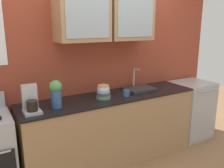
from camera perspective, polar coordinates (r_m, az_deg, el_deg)
The scene contains 9 objects.
ground_plane at distance 3.42m, azimuth -0.01°, elevation -17.80°, with size 10.00×10.00×0.00m, color #936B47.
back_wall_unit at distance 3.18m, azimuth -2.95°, elevation 9.13°, with size 3.88×0.44×2.87m.
counter at distance 3.20m, azimuth -0.01°, elevation -10.79°, with size 2.35×0.60×0.92m.
sink_faucet at distance 3.36m, azimuth 6.47°, elevation -0.96°, with size 0.41×0.33×0.29m.
bowl_stack at distance 2.93m, azimuth -2.09°, elevation -1.97°, with size 0.18×0.18×0.17m.
vase at distance 2.64m, azimuth -13.32°, elevation -2.06°, with size 0.14×0.14×0.31m.
cup_near_sink at distance 3.03m, azimuth 3.46°, elevation -2.17°, with size 0.12×0.08×0.08m.
dishwasher at distance 4.10m, azimuth 18.31°, elevation -5.84°, with size 0.61×0.59×0.92m.
coffee_maker at distance 2.59m, azimuth -18.92°, elevation -4.18°, with size 0.17×0.20×0.29m.
Camera 1 is at (-1.48, -2.50, 1.80)m, focal length 38.04 mm.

